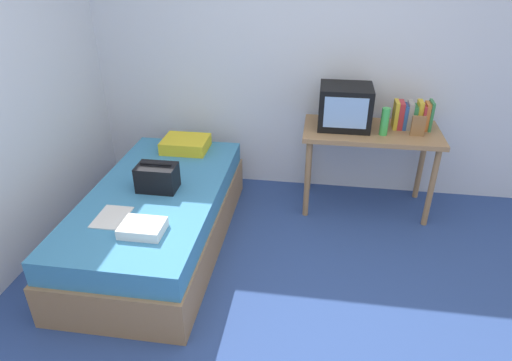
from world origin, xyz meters
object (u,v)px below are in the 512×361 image
at_px(book_row, 412,116).
at_px(remote_silver, 147,182).
at_px(bed, 159,217).
at_px(folded_towel, 143,228).
at_px(water_bottle, 385,122).
at_px(picture_frame, 418,126).
at_px(magazine, 112,217).
at_px(tv, 345,107).
at_px(desk, 370,140).
at_px(pillow, 186,144).
at_px(handbag, 157,177).
at_px(remote_dark, 150,229).

relative_size(book_row, remote_silver, 2.17).
xyz_separation_m(bed, folded_towel, (0.12, -0.56, 0.29)).
xyz_separation_m(water_bottle, picture_frame, (0.27, 0.02, -0.03)).
xyz_separation_m(magazine, remote_silver, (0.06, 0.51, 0.01)).
height_order(tv, magazine, tv).
bearing_deg(desk, tv, 171.63).
relative_size(tv, pillow, 1.09).
height_order(handbag, remote_silver, handbag).
relative_size(pillow, remote_dark, 2.60).
bearing_deg(tv, book_row, 4.23).
relative_size(tv, picture_frame, 2.57).
relative_size(water_bottle, book_row, 0.74).
distance_m(bed, tv, 1.81).
xyz_separation_m(book_row, magazine, (-2.16, -1.35, -0.37)).
height_order(picture_frame, remote_dark, picture_frame).
bearing_deg(handbag, picture_frame, 20.41).
distance_m(water_bottle, book_row, 0.31).
bearing_deg(pillow, handbag, -90.04).
height_order(handbag, remote_dark, handbag).
xyz_separation_m(tv, folded_towel, (-1.30, -1.44, -0.41)).
relative_size(bed, pillow, 4.94).
distance_m(picture_frame, remote_silver, 2.26).
xyz_separation_m(water_bottle, remote_dark, (-1.60, -1.27, -0.37)).
bearing_deg(remote_silver, remote_dark, -67.39).
xyz_separation_m(tv, magazine, (-1.58, -1.30, -0.44)).
bearing_deg(folded_towel, remote_dark, 41.67).
distance_m(bed, remote_silver, 0.30).
relative_size(desk, water_bottle, 4.99).
bearing_deg(remote_silver, water_bottle, 19.46).
relative_size(bed, handbag, 6.67).
height_order(picture_frame, pillow, picture_frame).
relative_size(handbag, remote_silver, 2.08).
xyz_separation_m(desk, folded_towel, (-1.55, -1.40, -0.13)).
relative_size(desk, book_row, 3.71).
xyz_separation_m(water_bottle, remote_silver, (-1.85, -0.65, -0.37)).
relative_size(bed, tv, 4.55).
bearing_deg(book_row, bed, -155.16).
bearing_deg(tv, remote_silver, -152.44).
height_order(bed, magazine, magazine).
bearing_deg(remote_dark, folded_towel, -138.33).
height_order(water_bottle, remote_silver, water_bottle).
bearing_deg(remote_dark, book_row, 38.23).
distance_m(pillow, remote_silver, 0.68).
relative_size(desk, remote_silver, 8.06).
xyz_separation_m(book_row, picture_frame, (0.03, -0.17, -0.03)).
relative_size(bed, desk, 1.72).
distance_m(desk, handbag, 1.85).
bearing_deg(remote_silver, magazine, -96.68).
relative_size(desk, picture_frame, 6.77).
relative_size(pillow, handbag, 1.35).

